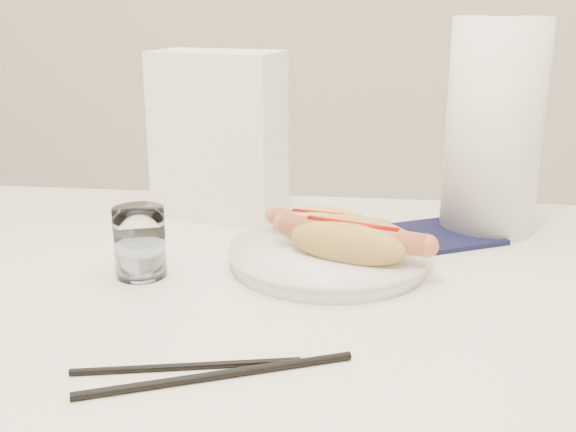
# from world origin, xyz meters

# --- Properties ---
(table) EXTENTS (1.20, 0.80, 0.75)m
(table) POSITION_xyz_m (0.00, 0.00, 0.69)
(table) COLOR white
(table) RESTS_ON ground
(plate) EXTENTS (0.26, 0.26, 0.02)m
(plate) POSITION_xyz_m (0.06, 0.07, 0.76)
(plate) COLOR white
(plate) RESTS_ON table
(hotdog_left) EXTENTS (0.15, 0.08, 0.04)m
(hotdog_left) POSITION_xyz_m (0.06, 0.11, 0.79)
(hotdog_left) COLOR #DEBC59
(hotdog_left) RESTS_ON plate
(hotdog_right) EXTENTS (0.18, 0.12, 0.05)m
(hotdog_right) POSITION_xyz_m (0.09, 0.05, 0.79)
(hotdog_right) COLOR tan
(hotdog_right) RESTS_ON plate
(water_glass) EXTENTS (0.06, 0.06, 0.09)m
(water_glass) POSITION_xyz_m (-0.16, 0.01, 0.79)
(water_glass) COLOR silver
(water_glass) RESTS_ON table
(chopstick_near) EXTENTS (0.21, 0.05, 0.01)m
(chopstick_near) POSITION_xyz_m (-0.05, -0.20, 0.75)
(chopstick_near) COLOR black
(chopstick_near) RESTS_ON table
(chopstick_far) EXTENTS (0.23, 0.11, 0.01)m
(chopstick_far) POSITION_xyz_m (-0.02, -0.22, 0.75)
(chopstick_far) COLOR black
(chopstick_far) RESTS_ON table
(napkin_box) EXTENTS (0.21, 0.14, 0.25)m
(napkin_box) POSITION_xyz_m (-0.12, 0.28, 0.88)
(napkin_box) COLOR white
(napkin_box) RESTS_ON table
(navy_napkin) EXTENTS (0.17, 0.17, 0.01)m
(navy_napkin) POSITION_xyz_m (0.22, 0.21, 0.75)
(navy_napkin) COLOR black
(navy_napkin) RESTS_ON table
(paper_towel_roll) EXTENTS (0.17, 0.17, 0.30)m
(paper_towel_roll) POSITION_xyz_m (0.28, 0.25, 0.90)
(paper_towel_roll) COLOR white
(paper_towel_roll) RESTS_ON table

